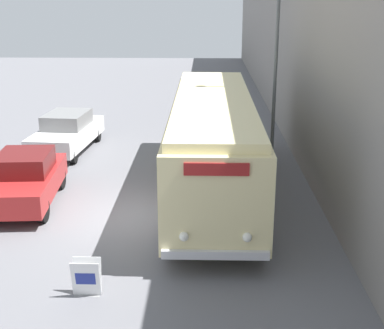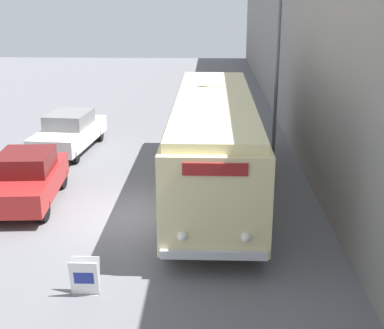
# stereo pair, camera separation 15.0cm
# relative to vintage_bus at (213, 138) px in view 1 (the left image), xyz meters

# --- Properties ---
(ground_plane) EXTENTS (80.00, 80.00, 0.00)m
(ground_plane) POSITION_rel_vintage_bus_xyz_m (-2.47, -2.21, -1.79)
(ground_plane) COLOR slate
(building_wall_right) EXTENTS (0.30, 60.00, 8.01)m
(building_wall_right) POSITION_rel_vintage_bus_xyz_m (3.46, 7.79, 2.22)
(building_wall_right) COLOR gray
(building_wall_right) RESTS_ON ground_plane
(vintage_bus) EXTENTS (2.57, 11.60, 3.13)m
(vintage_bus) POSITION_rel_vintage_bus_xyz_m (0.00, 0.00, 0.00)
(vintage_bus) COLOR black
(vintage_bus) RESTS_ON ground_plane
(sign_board) EXTENTS (0.62, 0.32, 0.84)m
(sign_board) POSITION_rel_vintage_bus_xyz_m (-2.78, -6.50, -1.38)
(sign_board) COLOR gray
(sign_board) RESTS_ON ground_plane
(streetlamp) EXTENTS (0.36, 0.36, 7.59)m
(streetlamp) POSITION_rel_vintage_bus_xyz_m (2.14, 1.88, 3.02)
(streetlamp) COLOR #595E60
(streetlamp) RESTS_ON ground_plane
(parked_car_near) EXTENTS (2.13, 4.27, 1.63)m
(parked_car_near) POSITION_rel_vintage_bus_xyz_m (-5.74, -1.34, -0.97)
(parked_car_near) COLOR black
(parked_car_near) RESTS_ON ground_plane
(parked_car_mid) EXTENTS (2.23, 4.82, 1.59)m
(parked_car_mid) POSITION_rel_vintage_bus_xyz_m (-5.93, 4.53, -0.98)
(parked_car_mid) COLOR black
(parked_car_mid) RESTS_ON ground_plane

